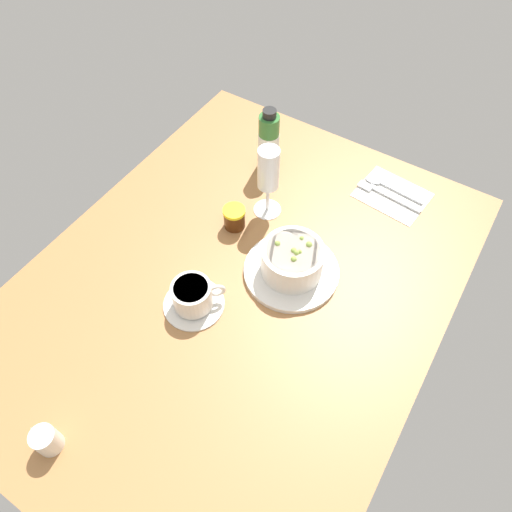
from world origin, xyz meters
The scene contains 8 objects.
ground_plane centered at (0.00, 0.00, -1.50)cm, with size 110.00×84.00×3.00cm, color #9E6B3D.
porridge_bowl centered at (8.65, -8.62, 3.90)cm, with size 20.74×20.74×8.90cm.
cutlery_setting centered at (42.19, -17.81, 0.26)cm, with size 14.89×17.69×0.90cm.
coffee_cup centered at (-9.16, 4.42, 3.19)cm, with size 12.78×12.78×6.72cm.
creamer_jug centered at (-44.98, 8.62, 2.82)cm, with size 4.37×5.22×5.95cm.
wine_glass centered at (21.46, 5.36, 12.31)cm, with size 6.63×6.63×18.64cm.
jam_jar centered at (13.19, 9.28, 2.78)cm, with size 5.21×5.21×5.49cm.
sauce_bottle_green centered at (34.63, 13.23, 7.91)cm, with size 5.19×5.19×17.25cm.
Camera 1 is at (-44.44, -33.13, 86.03)cm, focal length 33.27 mm.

